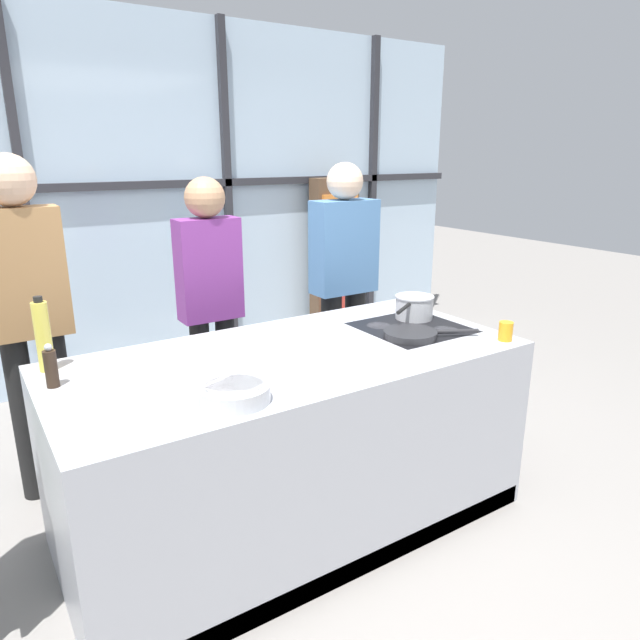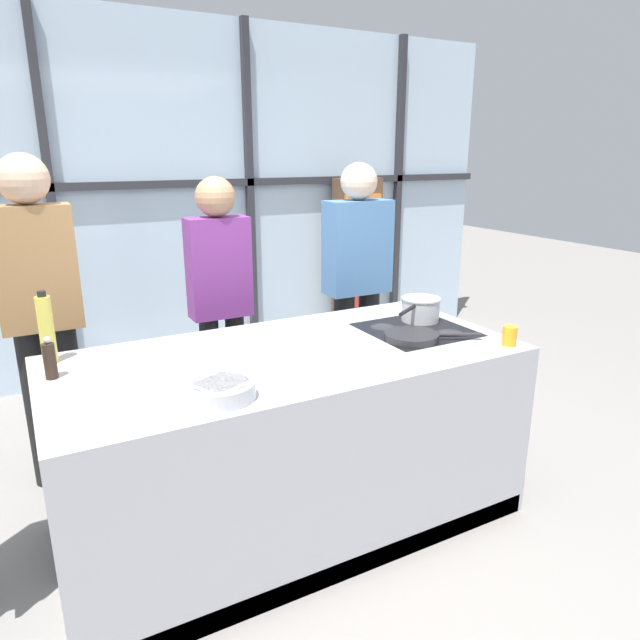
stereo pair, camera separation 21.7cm
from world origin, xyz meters
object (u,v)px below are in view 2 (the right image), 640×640
object	(u,v)px
spectator_center_left	(220,293)
juice_glass_near	(510,336)
spectator_center_right	(357,275)
mixing_bowl	(220,390)
pepper_grinder	(50,360)
white_plate	(176,377)
frying_pan	(413,336)
spectator_far_left	(40,300)
oil_bottle	(46,329)
saucepan	(420,309)

from	to	relation	value
spectator_center_left	juice_glass_near	size ratio (longest dim) A/B	17.52
spectator_center_right	juice_glass_near	xyz separation A→B (m)	(0.01, -1.37, -0.04)
mixing_bowl	pepper_grinder	xyz separation A→B (m)	(-0.54, 0.52, 0.05)
spectator_center_left	mixing_bowl	size ratio (longest dim) A/B	6.14
mixing_bowl	white_plate	bearing A→B (deg)	110.08
spectator_center_left	white_plate	xyz separation A→B (m)	(-0.54, -1.02, -0.07)
frying_pan	spectator_center_left	bearing A→B (deg)	119.91
pepper_grinder	juice_glass_near	world-z (taller)	pepper_grinder
spectator_center_left	mixing_bowl	xyz separation A→B (m)	(-0.45, -1.29, -0.04)
spectator_far_left	frying_pan	world-z (taller)	spectator_far_left
mixing_bowl	spectator_center_left	bearing A→B (deg)	70.99
white_plate	juice_glass_near	world-z (taller)	juice_glass_near
frying_pan	spectator_far_left	bearing A→B (deg)	145.84
spectator_far_left	oil_bottle	distance (m)	0.57
white_plate	spectator_center_left	bearing A→B (deg)	61.93
frying_pan	oil_bottle	world-z (taller)	oil_bottle
spectator_center_right	pepper_grinder	bearing A→B (deg)	21.48
frying_pan	white_plate	size ratio (longest dim) A/B	1.76
spectator_far_left	oil_bottle	world-z (taller)	spectator_far_left
saucepan	mixing_bowl	world-z (taller)	saucepan
spectator_center_left	spectator_far_left	bearing A→B (deg)	0.00
frying_pan	pepper_grinder	xyz separation A→B (m)	(-1.61, 0.31, 0.06)
mixing_bowl	spectator_center_right	bearing A→B (deg)	42.37
spectator_far_left	pepper_grinder	bearing A→B (deg)	88.67
saucepan	juice_glass_near	bearing A→B (deg)	-77.66
mixing_bowl	saucepan	bearing A→B (deg)	19.50
spectator_far_left	mixing_bowl	bearing A→B (deg)	112.17
oil_bottle	spectator_center_left	bearing A→B (deg)	30.12
spectator_far_left	juice_glass_near	distance (m)	2.38
juice_glass_near	mixing_bowl	bearing A→B (deg)	177.06
saucepan	juice_glass_near	distance (m)	0.55
spectator_far_left	pepper_grinder	xyz separation A→B (m)	(-0.02, -0.77, -0.07)
oil_bottle	juice_glass_near	xyz separation A→B (m)	(1.96, -0.80, -0.11)
spectator_far_left	spectator_center_right	distance (m)	1.94
mixing_bowl	oil_bottle	xyz separation A→B (m)	(-0.53, 0.72, 0.12)
spectator_center_right	white_plate	bearing A→B (deg)	33.95
frying_pan	oil_bottle	size ratio (longest dim) A/B	1.37
oil_bottle	white_plate	bearing A→B (deg)	-46.11
mixing_bowl	oil_bottle	size ratio (longest dim) A/B	0.83
spectator_center_left	saucepan	distance (m)	1.20
spectator_center_right	mixing_bowl	xyz separation A→B (m)	(-1.42, -1.29, -0.05)
spectator_center_left	frying_pan	xyz separation A→B (m)	(0.62, -1.08, -0.06)
white_plate	oil_bottle	size ratio (longest dim) A/B	0.78
spectator_center_right	oil_bottle	distance (m)	2.03
saucepan	pepper_grinder	bearing A→B (deg)	178.22
pepper_grinder	spectator_far_left	bearing A→B (deg)	88.67
spectator_far_left	oil_bottle	size ratio (longest dim) A/B	5.49
spectator_center_left	juice_glass_near	bearing A→B (deg)	125.66
saucepan	white_plate	bearing A→B (deg)	-172.25
spectator_far_left	mixing_bowl	xyz separation A→B (m)	(0.53, -1.29, -0.12)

